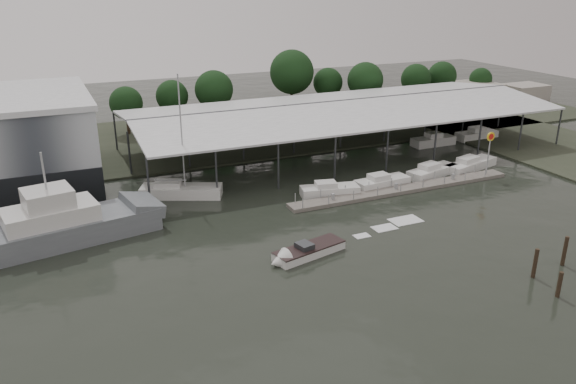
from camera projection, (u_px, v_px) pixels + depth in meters
name	position (u px, v px, depth m)	size (l,w,h in m)	color
ground	(327.00, 252.00, 48.90)	(200.00, 200.00, 0.00)	black
land_strip_far	(197.00, 137.00, 84.73)	(140.00, 30.00, 0.30)	#33382A
covered_boat_shed	(342.00, 106.00, 77.20)	(58.24, 24.00, 6.96)	silver
floating_dock	(403.00, 189.00, 63.13)	(28.00, 2.00, 1.40)	slate
shell_fuel_sign	(490.00, 145.00, 66.44)	(1.10, 0.18, 5.55)	#999C9F
distant_commercial_buildings	(488.00, 93.00, 109.12)	(22.00, 8.00, 4.00)	gray
grey_trawler	(65.00, 225.00, 50.50)	(17.72, 7.89, 8.84)	slate
white_sailboat	(180.00, 191.00, 61.33)	(9.06, 5.94, 13.56)	silver
speedboat_underway	(304.00, 253.00, 47.87)	(18.09, 5.91, 2.00)	silver
moored_cruiser_0	(329.00, 190.00, 61.67)	(6.70, 3.50, 1.70)	silver
moored_cruiser_1	(382.00, 182.00, 64.13)	(6.68, 2.61, 1.70)	silver
moored_cruiser_2	(432.00, 171.00, 67.87)	(7.51, 3.92, 1.70)	silver
moored_cruiser_3	(470.00, 164.00, 70.36)	(8.44, 4.17, 1.70)	silver
horizon_tree_line	(315.00, 82.00, 96.59)	(72.13, 12.20, 11.39)	black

